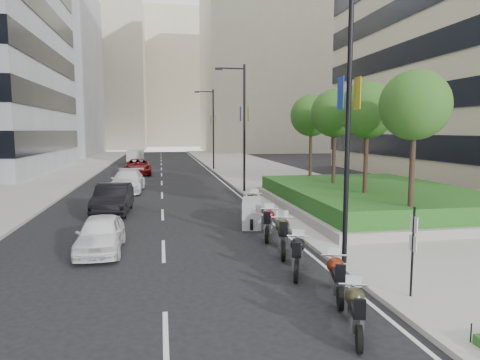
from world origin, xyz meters
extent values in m
plane|color=black|center=(0.00, 0.00, 0.00)|extent=(160.00, 160.00, 0.00)
cube|color=#9E9B93|center=(9.00, 30.00, 0.07)|extent=(10.00, 100.00, 0.15)
cube|color=#9E9B93|center=(-12.00, 30.00, 0.07)|extent=(8.00, 100.00, 0.15)
cube|color=silver|center=(3.70, 30.00, 0.01)|extent=(0.12, 100.00, 0.01)
cube|color=silver|center=(-1.50, 30.00, 0.01)|extent=(0.12, 100.00, 0.01)
cube|color=gray|center=(-24.00, 70.00, 15.00)|extent=(22.00, 26.00, 30.00)
cube|color=#B7AD93|center=(22.00, 80.00, 18.00)|extent=(28.00, 24.00, 36.00)
cube|color=#B7AD93|center=(-18.00, 100.00, 17.00)|extent=(26.00, 24.00, 34.00)
cube|color=#B7AD93|center=(2.00, 120.00, 19.00)|extent=(30.00, 24.00, 38.00)
cube|color=gray|center=(10.00, 10.00, 0.35)|extent=(10.00, 14.00, 0.40)
cube|color=#17511C|center=(10.00, 10.00, 0.95)|extent=(9.40, 13.40, 0.80)
cylinder|color=#332319|center=(8.50, 4.00, 2.55)|extent=(0.22, 0.22, 4.00)
sphere|color=#284D18|center=(8.50, 4.00, 5.45)|extent=(2.80, 2.80, 2.80)
cylinder|color=#332319|center=(8.50, 8.00, 2.55)|extent=(0.22, 0.22, 4.00)
sphere|color=#284D18|center=(8.50, 8.00, 5.45)|extent=(2.80, 2.80, 2.80)
cylinder|color=#332319|center=(8.50, 12.00, 2.55)|extent=(0.22, 0.22, 4.00)
sphere|color=#284D18|center=(8.50, 12.00, 5.45)|extent=(2.80, 2.80, 2.80)
cylinder|color=#332319|center=(8.50, 16.00, 2.55)|extent=(0.22, 0.22, 4.00)
sphere|color=#284D18|center=(8.50, 16.00, 5.45)|extent=(2.80, 2.80, 2.80)
cylinder|color=black|center=(4.30, 1.00, 4.50)|extent=(0.16, 0.16, 9.00)
cube|color=gold|center=(4.58, 1.00, 5.60)|extent=(0.02, 0.45, 1.00)
cube|color=navy|center=(4.02, 1.00, 5.60)|extent=(0.02, 0.45, 1.00)
cylinder|color=black|center=(4.30, 18.00, 4.50)|extent=(0.16, 0.16, 9.00)
cylinder|color=black|center=(3.40, 18.00, 8.70)|extent=(1.80, 0.10, 0.10)
cube|color=black|center=(2.50, 18.00, 8.65)|extent=(0.50, 0.22, 0.14)
cube|color=gold|center=(4.58, 18.00, 5.60)|extent=(0.02, 0.45, 1.00)
cube|color=navy|center=(4.02, 18.00, 5.60)|extent=(0.02, 0.45, 1.00)
cylinder|color=black|center=(4.30, 36.00, 4.50)|extent=(0.16, 0.16, 9.00)
cylinder|color=black|center=(3.40, 36.00, 8.70)|extent=(1.80, 0.10, 0.10)
cube|color=black|center=(2.50, 36.00, 8.65)|extent=(0.50, 0.22, 0.14)
cube|color=gold|center=(4.58, 36.00, 5.60)|extent=(0.02, 0.45, 1.00)
cube|color=navy|center=(4.02, 36.00, 5.60)|extent=(0.02, 0.45, 1.00)
cylinder|color=black|center=(4.80, -2.00, 1.25)|extent=(0.06, 0.06, 2.50)
cube|color=silver|center=(4.80, -2.00, 2.05)|extent=(0.02, 0.32, 0.42)
cube|color=silver|center=(4.80, -2.00, 1.55)|extent=(0.02, 0.32, 0.42)
cylinder|color=black|center=(2.31, -4.15, 0.28)|extent=(0.29, 0.56, 0.56)
cylinder|color=black|center=(2.79, -2.79, 0.28)|extent=(0.29, 0.56, 0.56)
cube|color=silver|center=(2.54, -3.51, 0.43)|extent=(0.51, 0.81, 0.38)
sphere|color=#2A2917|center=(2.63, -3.23, 0.77)|extent=(0.43, 0.43, 0.43)
cube|color=black|center=(2.45, -3.77, 0.72)|extent=(0.46, 0.72, 0.14)
cylinder|color=silver|center=(2.71, -3.01, 0.97)|extent=(0.64, 0.26, 0.04)
cylinder|color=black|center=(2.77, -2.19, 0.30)|extent=(0.27, 0.60, 0.59)
cylinder|color=black|center=(3.18, -0.72, 0.30)|extent=(0.27, 0.60, 0.59)
cube|color=silver|center=(2.96, -1.50, 0.46)|extent=(0.50, 0.86, 0.40)
sphere|color=#601A0C|center=(3.04, -1.20, 0.82)|extent=(0.46, 0.46, 0.46)
cube|color=black|center=(2.88, -1.78, 0.76)|extent=(0.45, 0.76, 0.15)
cylinder|color=silver|center=(3.11, -0.95, 1.03)|extent=(0.69, 0.24, 0.05)
cylinder|color=black|center=(2.30, -0.10, 0.30)|extent=(0.32, 0.61, 0.61)
cylinder|color=black|center=(2.85, 1.38, 0.30)|extent=(0.32, 0.61, 0.61)
cube|color=silver|center=(2.56, 0.59, 0.47)|extent=(0.57, 0.89, 0.41)
sphere|color=black|center=(2.68, 0.90, 0.85)|extent=(0.47, 0.47, 0.47)
cube|color=black|center=(2.46, 0.32, 0.79)|extent=(0.52, 0.79, 0.16)
cylinder|color=silver|center=(2.77, 1.15, 1.06)|extent=(0.70, 0.30, 0.05)
cylinder|color=black|center=(2.53, 2.01, 0.35)|extent=(0.30, 0.70, 0.69)
cylinder|color=black|center=(2.98, 3.74, 0.35)|extent=(0.30, 0.70, 0.69)
cube|color=silver|center=(2.74, 2.82, 0.54)|extent=(0.56, 1.00, 0.47)
sphere|color=#32331C|center=(2.83, 3.18, 0.96)|extent=(0.54, 0.54, 0.54)
cube|color=black|center=(2.66, 2.50, 0.89)|extent=(0.51, 0.89, 0.18)
cylinder|color=silver|center=(2.91, 3.47, 1.20)|extent=(0.81, 0.26, 0.06)
cylinder|color=black|center=(2.55, 4.38, 0.32)|extent=(0.32, 0.65, 0.64)
cylinder|color=black|center=(3.06, 5.95, 0.32)|extent=(0.32, 0.65, 0.64)
cube|color=silver|center=(2.79, 5.12, 0.50)|extent=(0.57, 0.93, 0.44)
sphere|color=maroon|center=(2.89, 5.44, 0.89)|extent=(0.50, 0.50, 0.50)
cube|color=black|center=(2.69, 4.82, 0.83)|extent=(0.52, 0.83, 0.17)
cylinder|color=silver|center=(2.98, 5.71, 1.12)|extent=(0.75, 0.29, 0.05)
cylinder|color=black|center=(2.40, 6.57, 0.31)|extent=(0.25, 0.63, 0.62)
cylinder|color=black|center=(2.74, 8.13, 0.31)|extent=(0.25, 0.63, 0.62)
cube|color=gray|center=(2.57, 7.35, 0.65)|extent=(1.28, 2.23, 1.25)
cylinder|color=black|center=(2.78, 8.76, 0.33)|extent=(0.36, 0.66, 0.66)
cylinder|color=black|center=(3.40, 10.34, 0.33)|extent=(0.36, 0.66, 0.66)
cube|color=silver|center=(3.07, 9.50, 0.51)|extent=(0.62, 0.95, 0.45)
sphere|color=#2F301A|center=(3.20, 9.83, 0.91)|extent=(0.51, 0.51, 0.51)
cube|color=black|center=(2.95, 9.21, 0.85)|extent=(0.56, 0.85, 0.17)
cylinder|color=silver|center=(3.30, 10.10, 1.14)|extent=(0.75, 0.33, 0.05)
imported|color=white|center=(-3.76, 4.28, 0.67)|extent=(1.62, 3.95, 1.34)
imported|color=black|center=(-4.09, 11.75, 0.80)|extent=(1.90, 4.93, 1.60)
imported|color=white|center=(-3.94, 20.10, 0.79)|extent=(2.45, 5.51, 1.57)
imported|color=#620C0B|center=(-3.85, 32.66, 0.79)|extent=(2.86, 5.80, 1.58)
cube|color=#ACABAD|center=(-4.77, 45.32, 0.97)|extent=(2.00, 4.70, 1.94)
cube|color=#ACABAD|center=(-4.77, 43.57, 0.51)|extent=(1.81, 1.20, 1.01)
cylinder|color=black|center=(-5.50, 43.66, 0.32)|extent=(0.23, 0.65, 0.65)
cylinder|color=black|center=(-4.03, 43.66, 0.32)|extent=(0.23, 0.65, 0.65)
cylinder|color=black|center=(-5.50, 46.79, 0.32)|extent=(0.23, 0.65, 0.65)
cylinder|color=black|center=(-4.03, 46.79, 0.32)|extent=(0.23, 0.65, 0.65)
camera|label=1|loc=(-1.52, -11.71, 4.43)|focal=32.00mm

